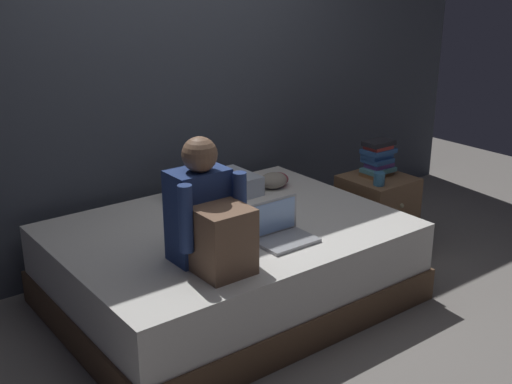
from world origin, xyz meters
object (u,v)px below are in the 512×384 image
Objects in this scene: person_sitting at (208,218)px; clothes_pile at (275,180)px; mug at (379,179)px; bed at (229,263)px; book_stack at (378,158)px; nightstand at (376,212)px; laptop at (281,231)px; pillow at (214,188)px.

person_sitting is 2.94× the size of clothes_pile.
bed is at bearing 174.48° from mug.
nightstand is at bearing -124.36° from book_stack.
laptop reaches higher than pillow.
mug reaches higher than nightstand.
bed is at bearing -179.70° from nightstand.
nightstand is at bearing 42.69° from mug.
clothes_pile is at bearing 151.52° from nightstand.
mug is at bearing 9.21° from person_sitting.
mug is at bearing -5.52° from bed.
book_stack is at bearing -24.72° from clothes_pile.
mug is at bearing -137.31° from nightstand.
person_sitting reaches higher than mug.
pillow is at bearing 157.92° from nightstand.
clothes_pile is at bearing 155.28° from book_stack.
book_stack reaches higher than mug.
book_stack reaches higher than pillow.
pillow reaches higher than mug.
book_stack is (1.33, 0.05, 0.41)m from bed.
person_sitting is 1.17× the size of pillow.
laptop is 0.57× the size of pillow.
nightstand is (1.30, 0.01, 0.02)m from bed.
person_sitting reaches higher than pillow.
nightstand is 0.36m from mug.
bed is 0.80m from clothes_pile.
pillow reaches higher than nightstand.
book_stack reaches higher than laptop.
mug is at bearing -134.50° from book_stack.
person_sitting is (-0.37, -0.36, 0.50)m from bed.
mug is (1.17, -0.11, 0.33)m from bed.
mug is 0.71m from clothes_pile.
mug reaches higher than bed.
person_sitting is 2.05× the size of laptop.
pillow is at bearing 160.24° from book_stack.
person_sitting is at bearing -135.74° from bed.
pillow is 1.19m from book_stack.
nightstand is 2.37× the size of clothes_pile.
nightstand is at bearing 17.16° from laptop.
pillow reaches higher than clothes_pile.
laptop is 0.90m from clothes_pile.
book_stack is 2.78× the size of mug.
bed is at bearing -114.74° from pillow.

